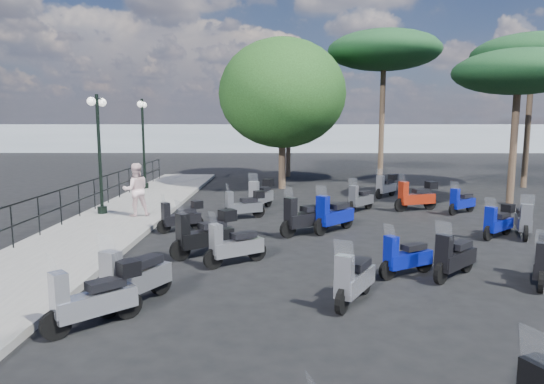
{
  "coord_description": "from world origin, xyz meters",
  "views": [
    {
      "loc": [
        -1.17,
        -10.97,
        3.27
      ],
      "look_at": [
        -1.35,
        3.34,
        1.2
      ],
      "focal_mm": 32.0,
      "sensor_mm": 36.0,
      "label": 1
    }
  ],
  "objects_px": {
    "pedestrian_far": "(136,190)",
    "scooter_20": "(544,262)",
    "scooter_10": "(333,215)",
    "pine_3": "(519,73)",
    "scooter_4": "(181,217)",
    "scooter_11": "(261,195)",
    "scooter_1": "(134,279)",
    "scooter_2": "(94,298)",
    "scooter_21": "(498,222)",
    "scooter_3": "(205,235)",
    "scooter_7": "(354,280)",
    "scooter_9": "(304,218)",
    "scooter_16": "(360,200)",
    "pine_1": "(533,55)",
    "scooter_22": "(524,222)",
    "lamp_post_1": "(99,146)",
    "scooter_23": "(416,197)",
    "lamp_post_2": "(143,138)",
    "pine_0": "(384,51)",
    "scooter_29": "(462,202)",
    "scooter_17": "(386,186)",
    "pine_2": "(289,76)",
    "scooter_8": "(234,246)",
    "scooter_15": "(454,258)",
    "scooter_14": "(406,258)",
    "scooter_5": "(244,206)",
    "broadleaf_tree": "(282,94)"
  },
  "relations": [
    {
      "from": "pedestrian_far",
      "to": "scooter_20",
      "type": "height_order",
      "value": "pedestrian_far"
    },
    {
      "from": "scooter_10",
      "to": "pine_3",
      "type": "relative_size",
      "value": 0.24
    },
    {
      "from": "scooter_4",
      "to": "scooter_11",
      "type": "distance_m",
      "value": 4.37
    },
    {
      "from": "scooter_1",
      "to": "scooter_2",
      "type": "height_order",
      "value": "scooter_1"
    },
    {
      "from": "scooter_2",
      "to": "scooter_21",
      "type": "height_order",
      "value": "scooter_2"
    },
    {
      "from": "scooter_3",
      "to": "scooter_21",
      "type": "distance_m",
      "value": 8.31
    },
    {
      "from": "scooter_7",
      "to": "scooter_9",
      "type": "relative_size",
      "value": 0.96
    },
    {
      "from": "scooter_16",
      "to": "pine_1",
      "type": "bearing_deg",
      "value": -103.18
    },
    {
      "from": "pine_1",
      "to": "scooter_21",
      "type": "bearing_deg",
      "value": -119.51
    },
    {
      "from": "pine_1",
      "to": "scooter_22",
      "type": "bearing_deg",
      "value": -116.59
    },
    {
      "from": "scooter_3",
      "to": "scooter_22",
      "type": "relative_size",
      "value": 0.98
    },
    {
      "from": "scooter_22",
      "to": "lamp_post_1",
      "type": "bearing_deg",
      "value": 8.75
    },
    {
      "from": "scooter_11",
      "to": "scooter_23",
      "type": "bearing_deg",
      "value": -158.09
    },
    {
      "from": "scooter_3",
      "to": "pine_3",
      "type": "xyz_separation_m",
      "value": [
        11.12,
        7.82,
        4.63
      ]
    },
    {
      "from": "lamp_post_2",
      "to": "pine_0",
      "type": "relative_size",
      "value": 0.53
    },
    {
      "from": "scooter_29",
      "to": "pine_1",
      "type": "distance_m",
      "value": 11.08
    },
    {
      "from": "scooter_9",
      "to": "scooter_21",
      "type": "distance_m",
      "value": 5.51
    },
    {
      "from": "pedestrian_far",
      "to": "scooter_9",
      "type": "bearing_deg",
      "value": 135.06
    },
    {
      "from": "scooter_21",
      "to": "pedestrian_far",
      "type": "bearing_deg",
      "value": 37.64
    },
    {
      "from": "lamp_post_2",
      "to": "scooter_3",
      "type": "xyz_separation_m",
      "value": [
        4.56,
        -11.28,
        -2.0
      ]
    },
    {
      "from": "scooter_17",
      "to": "pine_0",
      "type": "relative_size",
      "value": 0.16
    },
    {
      "from": "pine_0",
      "to": "pine_2",
      "type": "xyz_separation_m",
      "value": [
        -4.87,
        3.3,
        -0.95
      ]
    },
    {
      "from": "scooter_4",
      "to": "scooter_29",
      "type": "xyz_separation_m",
      "value": [
        9.51,
        2.98,
        -0.02
      ]
    },
    {
      "from": "scooter_2",
      "to": "pine_2",
      "type": "xyz_separation_m",
      "value": [
        3.53,
        21.9,
        5.48
      ]
    },
    {
      "from": "scooter_4",
      "to": "scooter_8",
      "type": "distance_m",
      "value": 3.94
    },
    {
      "from": "scooter_9",
      "to": "scooter_17",
      "type": "relative_size",
      "value": 1.16
    },
    {
      "from": "scooter_10",
      "to": "scooter_23",
      "type": "relative_size",
      "value": 0.86
    },
    {
      "from": "lamp_post_2",
      "to": "scooter_17",
      "type": "distance_m",
      "value": 11.41
    },
    {
      "from": "scooter_3",
      "to": "scooter_17",
      "type": "relative_size",
      "value": 1.17
    },
    {
      "from": "pine_1",
      "to": "pine_3",
      "type": "distance_m",
      "value": 6.08
    },
    {
      "from": "scooter_29",
      "to": "scooter_17",
      "type": "bearing_deg",
      "value": -11.7
    },
    {
      "from": "scooter_11",
      "to": "pine_2",
      "type": "distance_m",
      "value": 12.55
    },
    {
      "from": "scooter_3",
      "to": "scooter_4",
      "type": "bearing_deg",
      "value": -14.69
    },
    {
      "from": "pine_2",
      "to": "lamp_post_2",
      "type": "bearing_deg",
      "value": -137.37
    },
    {
      "from": "scooter_15",
      "to": "pine_2",
      "type": "xyz_separation_m",
      "value": [
        -3.09,
        19.33,
        5.52
      ]
    },
    {
      "from": "scooter_14",
      "to": "scooter_17",
      "type": "distance_m",
      "value": 11.21
    },
    {
      "from": "scooter_11",
      "to": "scooter_5",
      "type": "bearing_deg",
      "value": 97.9
    },
    {
      "from": "scooter_8",
      "to": "scooter_21",
      "type": "relative_size",
      "value": 1.12
    },
    {
      "from": "scooter_5",
      "to": "scooter_16",
      "type": "relative_size",
      "value": 1.14
    },
    {
      "from": "scooter_8",
      "to": "scooter_23",
      "type": "xyz_separation_m",
      "value": [
        6.14,
        7.0,
        0.09
      ]
    },
    {
      "from": "scooter_2",
      "to": "pine_1",
      "type": "distance_m",
      "value": 23.74
    },
    {
      "from": "scooter_3",
      "to": "scooter_15",
      "type": "height_order",
      "value": "scooter_3"
    },
    {
      "from": "scooter_3",
      "to": "scooter_21",
      "type": "xyz_separation_m",
      "value": [
        8.06,
        2.03,
        -0.09
      ]
    },
    {
      "from": "scooter_11",
      "to": "scooter_17",
      "type": "relative_size",
      "value": 1.29
    },
    {
      "from": "lamp_post_2",
      "to": "pedestrian_far",
      "type": "relative_size",
      "value": 2.36
    },
    {
      "from": "lamp_post_1",
      "to": "scooter_20",
      "type": "xyz_separation_m",
      "value": [
        11.44,
        -6.82,
        -1.99
      ]
    },
    {
      "from": "scooter_9",
      "to": "scooter_10",
      "type": "relative_size",
      "value": 1.04
    },
    {
      "from": "broadleaf_tree",
      "to": "pine_0",
      "type": "bearing_deg",
      "value": 21.38
    },
    {
      "from": "lamp_post_1",
      "to": "pine_3",
      "type": "bearing_deg",
      "value": 12.77
    },
    {
      "from": "scooter_3",
      "to": "pine_1",
      "type": "relative_size",
      "value": 0.2
    }
  ]
}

